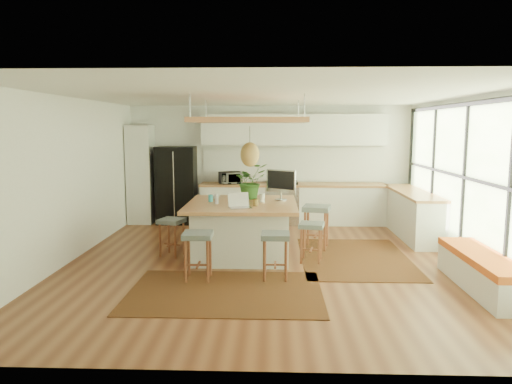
{
  "coord_description": "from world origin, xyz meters",
  "views": [
    {
      "loc": [
        0.09,
        -7.52,
        2.21
      ],
      "look_at": [
        -0.2,
        0.5,
        1.1
      ],
      "focal_mm": 33.04,
      "sensor_mm": 36.0,
      "label": 1
    }
  ],
  "objects_px": {
    "fridge": "(177,183)",
    "stool_near_right": "(275,255)",
    "stool_near_left": "(198,256)",
    "island": "(242,229)",
    "monitor": "(281,186)",
    "island_plant": "(250,185)",
    "stool_left_side": "(172,236)",
    "stool_right_front": "(311,241)",
    "microwave": "(230,177)",
    "laptop": "(240,201)",
    "stool_right_back": "(316,229)"
  },
  "relations": [
    {
      "from": "fridge",
      "to": "stool_near_right",
      "type": "xyz_separation_m",
      "value": [
        2.26,
        -4.03,
        -0.57
      ]
    },
    {
      "from": "stool_near_left",
      "to": "island",
      "type": "bearing_deg",
      "value": 66.89
    },
    {
      "from": "monitor",
      "to": "island_plant",
      "type": "xyz_separation_m",
      "value": [
        -0.55,
        0.18,
        -0.01
      ]
    },
    {
      "from": "stool_left_side",
      "to": "stool_right_front",
      "type": "bearing_deg",
      "value": -6.79
    },
    {
      "from": "stool_left_side",
      "to": "microwave",
      "type": "xyz_separation_m",
      "value": [
        0.77,
        2.79,
        0.73
      ]
    },
    {
      "from": "laptop",
      "to": "microwave",
      "type": "height_order",
      "value": "microwave"
    },
    {
      "from": "island",
      "to": "microwave",
      "type": "distance_m",
      "value": 2.85
    },
    {
      "from": "stool_near_left",
      "to": "stool_right_back",
      "type": "height_order",
      "value": "stool_right_back"
    },
    {
      "from": "island",
      "to": "monitor",
      "type": "relative_size",
      "value": 3.12
    },
    {
      "from": "stool_right_front",
      "to": "microwave",
      "type": "bearing_deg",
      "value": 117.66
    },
    {
      "from": "monitor",
      "to": "stool_near_right",
      "type": "bearing_deg",
      "value": -61.88
    },
    {
      "from": "stool_near_right",
      "to": "stool_left_side",
      "type": "relative_size",
      "value": 1.06
    },
    {
      "from": "stool_left_side",
      "to": "laptop",
      "type": "relative_size",
      "value": 1.79
    },
    {
      "from": "stool_right_front",
      "to": "stool_right_back",
      "type": "height_order",
      "value": "stool_right_back"
    },
    {
      "from": "fridge",
      "to": "stool_right_back",
      "type": "height_order",
      "value": "fridge"
    },
    {
      "from": "island",
      "to": "stool_right_front",
      "type": "height_order",
      "value": "island"
    },
    {
      "from": "monitor",
      "to": "island_plant",
      "type": "bearing_deg",
      "value": -165.86
    },
    {
      "from": "microwave",
      "to": "stool_near_left",
      "type": "bearing_deg",
      "value": -112.17
    },
    {
      "from": "stool_near_left",
      "to": "stool_right_back",
      "type": "distance_m",
      "value": 2.63
    },
    {
      "from": "microwave",
      "to": "island_plant",
      "type": "relative_size",
      "value": 0.77
    },
    {
      "from": "island_plant",
      "to": "monitor",
      "type": "bearing_deg",
      "value": -17.79
    },
    {
      "from": "fridge",
      "to": "stool_right_front",
      "type": "distance_m",
      "value": 4.27
    },
    {
      "from": "stool_near_right",
      "to": "laptop",
      "type": "xyz_separation_m",
      "value": [
        -0.56,
        0.69,
        0.7
      ]
    },
    {
      "from": "monitor",
      "to": "microwave",
      "type": "xyz_separation_m",
      "value": [
        -1.11,
        2.44,
        -0.1
      ]
    },
    {
      "from": "microwave",
      "to": "island",
      "type": "bearing_deg",
      "value": -101.39
    },
    {
      "from": "stool_near_left",
      "to": "island_plant",
      "type": "xyz_separation_m",
      "value": [
        0.67,
        1.78,
        0.82
      ]
    },
    {
      "from": "laptop",
      "to": "fridge",
      "type": "bearing_deg",
      "value": 98.21
    },
    {
      "from": "island",
      "to": "microwave",
      "type": "xyz_separation_m",
      "value": [
        -0.45,
        2.75,
        0.62
      ]
    },
    {
      "from": "stool_right_front",
      "to": "microwave",
      "type": "height_order",
      "value": "microwave"
    },
    {
      "from": "stool_right_back",
      "to": "microwave",
      "type": "relative_size",
      "value": 1.63
    },
    {
      "from": "island",
      "to": "stool_right_back",
      "type": "distance_m",
      "value": 1.43
    },
    {
      "from": "stool_right_back",
      "to": "island_plant",
      "type": "distance_m",
      "value": 1.46
    },
    {
      "from": "stool_right_back",
      "to": "fridge",
      "type": "bearing_deg",
      "value": 143.14
    },
    {
      "from": "island",
      "to": "fridge",
      "type": "bearing_deg",
      "value": 121.21
    },
    {
      "from": "fridge",
      "to": "monitor",
      "type": "bearing_deg",
      "value": -47.75
    },
    {
      "from": "stool_near_left",
      "to": "stool_near_right",
      "type": "bearing_deg",
      "value": 3.57
    },
    {
      "from": "monitor",
      "to": "microwave",
      "type": "height_order",
      "value": "monitor"
    },
    {
      "from": "fridge",
      "to": "stool_right_front",
      "type": "height_order",
      "value": "fridge"
    },
    {
      "from": "stool_left_side",
      "to": "laptop",
      "type": "bearing_deg",
      "value": -22.35
    },
    {
      "from": "monitor",
      "to": "laptop",
      "type": "bearing_deg",
      "value": -95.96
    },
    {
      "from": "fridge",
      "to": "stool_right_front",
      "type": "xyz_separation_m",
      "value": [
        2.86,
        -3.13,
        -0.57
      ]
    },
    {
      "from": "stool_left_side",
      "to": "island_plant",
      "type": "relative_size",
      "value": 1.03
    },
    {
      "from": "fridge",
      "to": "laptop",
      "type": "bearing_deg",
      "value": -64.17
    },
    {
      "from": "stool_right_front",
      "to": "laptop",
      "type": "relative_size",
      "value": 1.8
    },
    {
      "from": "stool_right_back",
      "to": "monitor",
      "type": "distance_m",
      "value": 1.09
    },
    {
      "from": "fridge",
      "to": "microwave",
      "type": "distance_m",
      "value": 1.26
    },
    {
      "from": "monitor",
      "to": "microwave",
      "type": "bearing_deg",
      "value": 146.45
    },
    {
      "from": "island",
      "to": "stool_near_left",
      "type": "bearing_deg",
      "value": -113.11
    },
    {
      "from": "island",
      "to": "stool_right_back",
      "type": "relative_size",
      "value": 2.33
    },
    {
      "from": "stool_right_back",
      "to": "stool_right_front",
      "type": "bearing_deg",
      "value": -100.3
    }
  ]
}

